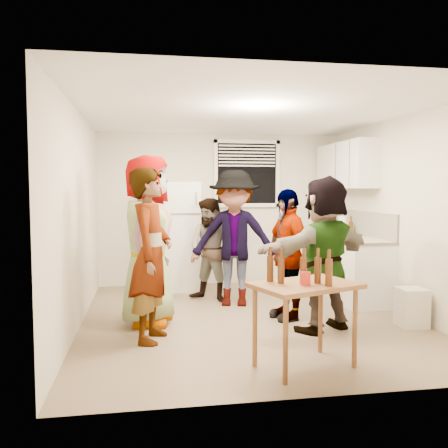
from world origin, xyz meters
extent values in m
cube|color=white|center=(-0.75, 1.88, 0.85)|extent=(0.70, 0.70, 1.70)
cube|color=white|center=(1.70, 1.15, 0.43)|extent=(0.60, 2.20, 0.86)
cube|color=beige|center=(1.70, 1.15, 0.88)|extent=(0.64, 2.22, 0.04)
cube|color=beige|center=(1.99, 1.15, 1.08)|extent=(0.03, 2.20, 0.36)
cube|color=white|center=(1.83, 1.35, 1.95)|extent=(0.34, 1.60, 0.70)
cylinder|color=white|center=(1.68, 1.10, 0.90)|extent=(0.13, 0.13, 0.28)
cylinder|color=black|center=(1.75, 1.86, 0.90)|extent=(0.07, 0.07, 0.29)
cylinder|color=#47230C|center=(1.60, 0.64, 0.90)|extent=(0.06, 0.06, 0.23)
cylinder|color=#0D25D4|center=(1.44, 0.56, 0.90)|extent=(0.08, 0.08, 0.11)
cube|color=tan|center=(1.92, 1.36, 0.98)|extent=(0.02, 0.20, 0.17)
cube|color=silver|center=(1.79, -0.63, 0.25)|extent=(0.32, 0.32, 0.45)
cylinder|color=#47230C|center=(0.31, -1.78, 0.76)|extent=(0.06, 0.06, 0.23)
cylinder|color=red|center=(0.12, -1.71, 0.76)|extent=(0.09, 0.09, 0.12)
imported|color=gray|center=(-1.22, -0.01, 0.00)|extent=(2.15, 1.41, 0.63)
imported|color=#141933|center=(-1.19, -0.65, 0.00)|extent=(1.92, 1.11, 0.43)
imported|color=brown|center=(-0.32, 1.01, 0.00)|extent=(1.46, 1.59, 0.55)
imported|color=#3A3A3F|center=(-0.05, 0.72, 0.00)|extent=(1.61, 2.08, 0.69)
imported|color=black|center=(0.46, -0.07, 0.00)|extent=(1.75, 1.24, 0.39)
imported|color=#BC713B|center=(0.73, -0.60, 0.00)|extent=(2.19, 2.25, 0.51)
camera|label=1|loc=(-1.24, -5.59, 1.58)|focal=38.00mm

